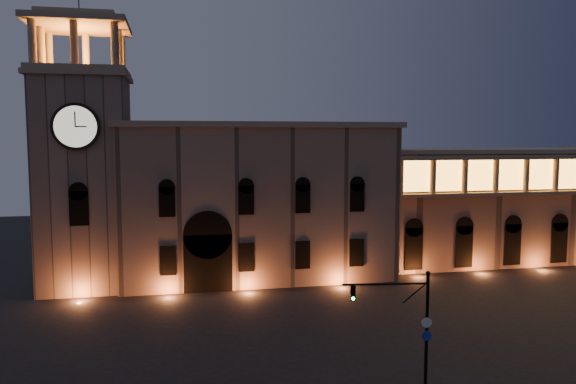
# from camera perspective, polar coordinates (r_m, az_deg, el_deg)

# --- Properties ---
(ground) EXTENTS (160.00, 160.00, 0.00)m
(ground) POSITION_cam_1_polar(r_m,az_deg,el_deg) (45.67, 3.62, -14.91)
(ground) COLOR black
(ground) RESTS_ON ground
(government_building) EXTENTS (30.80, 12.80, 17.60)m
(government_building) POSITION_cam_1_polar(r_m,az_deg,el_deg) (64.27, -3.24, -0.86)
(government_building) COLOR #7F6553
(government_building) RESTS_ON ground
(clock_tower) EXTENTS (9.80, 9.80, 32.40)m
(clock_tower) POSITION_cam_1_polar(r_m,az_deg,el_deg) (63.03, -19.95, 2.09)
(clock_tower) COLOR #7F6553
(clock_tower) RESTS_ON ground
(colonnade_wing) EXTENTS (40.60, 11.50, 14.50)m
(colonnade_wing) POSITION_cam_1_polar(r_m,az_deg,el_deg) (78.72, 21.90, -1.12)
(colonnade_wing) COLOR #7A604E
(colonnade_wing) RESTS_ON ground
(traffic_light) EXTENTS (5.60, 1.13, 7.74)m
(traffic_light) POSITION_cam_1_polar(r_m,az_deg,el_deg) (36.86, 12.46, -13.42)
(traffic_light) COLOR black
(traffic_light) RESTS_ON ground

